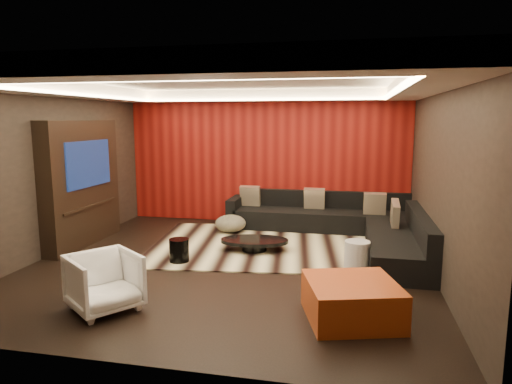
% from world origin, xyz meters
% --- Properties ---
extents(floor, '(6.00, 6.00, 0.02)m').
position_xyz_m(floor, '(0.00, 0.00, -0.01)').
color(floor, black).
rests_on(floor, ground).
extents(ceiling, '(6.00, 6.00, 0.02)m').
position_xyz_m(ceiling, '(0.00, 0.00, 2.81)').
color(ceiling, silver).
rests_on(ceiling, ground).
extents(wall_back, '(6.00, 0.02, 2.80)m').
position_xyz_m(wall_back, '(0.00, 3.01, 1.40)').
color(wall_back, black).
rests_on(wall_back, ground).
extents(wall_left, '(0.02, 6.00, 2.80)m').
position_xyz_m(wall_left, '(-3.01, 0.00, 1.40)').
color(wall_left, black).
rests_on(wall_left, ground).
extents(wall_right, '(0.02, 6.00, 2.80)m').
position_xyz_m(wall_right, '(3.01, 0.00, 1.40)').
color(wall_right, black).
rests_on(wall_right, ground).
extents(red_feature_wall, '(5.98, 0.05, 2.78)m').
position_xyz_m(red_feature_wall, '(0.00, 2.97, 1.40)').
color(red_feature_wall, '#6B0C0A').
rests_on(red_feature_wall, ground).
extents(soffit_back, '(6.00, 0.60, 0.22)m').
position_xyz_m(soffit_back, '(0.00, 2.70, 2.69)').
color(soffit_back, silver).
rests_on(soffit_back, ground).
extents(soffit_front, '(6.00, 0.60, 0.22)m').
position_xyz_m(soffit_front, '(0.00, -2.70, 2.69)').
color(soffit_front, silver).
rests_on(soffit_front, ground).
extents(soffit_left, '(0.60, 4.80, 0.22)m').
position_xyz_m(soffit_left, '(-2.70, 0.00, 2.69)').
color(soffit_left, silver).
rests_on(soffit_left, ground).
extents(soffit_right, '(0.60, 4.80, 0.22)m').
position_xyz_m(soffit_right, '(2.70, 0.00, 2.69)').
color(soffit_right, silver).
rests_on(soffit_right, ground).
extents(cove_back, '(4.80, 0.08, 0.04)m').
position_xyz_m(cove_back, '(0.00, 2.36, 2.60)').
color(cove_back, '#FFD899').
rests_on(cove_back, ground).
extents(cove_front, '(4.80, 0.08, 0.04)m').
position_xyz_m(cove_front, '(0.00, -2.36, 2.60)').
color(cove_front, '#FFD899').
rests_on(cove_front, ground).
extents(cove_left, '(0.08, 4.80, 0.04)m').
position_xyz_m(cove_left, '(-2.36, 0.00, 2.60)').
color(cove_left, '#FFD899').
rests_on(cove_left, ground).
extents(cove_right, '(0.08, 4.80, 0.04)m').
position_xyz_m(cove_right, '(2.36, 0.00, 2.60)').
color(cove_right, '#FFD899').
rests_on(cove_right, ground).
extents(tv_surround, '(0.30, 2.00, 2.20)m').
position_xyz_m(tv_surround, '(-2.85, 0.60, 1.10)').
color(tv_surround, black).
rests_on(tv_surround, ground).
extents(tv_screen, '(0.04, 1.30, 0.80)m').
position_xyz_m(tv_screen, '(-2.69, 0.60, 1.45)').
color(tv_screen, black).
rests_on(tv_screen, ground).
extents(tv_shelf, '(0.04, 1.60, 0.04)m').
position_xyz_m(tv_shelf, '(-2.69, 0.60, 0.70)').
color(tv_shelf, black).
rests_on(tv_shelf, ground).
extents(rug, '(4.34, 3.46, 0.02)m').
position_xyz_m(rug, '(0.38, 1.17, 0.01)').
color(rug, beige).
rests_on(rug, floor).
extents(coffee_table, '(1.29, 1.29, 0.19)m').
position_xyz_m(coffee_table, '(0.24, 0.77, 0.12)').
color(coffee_table, black).
rests_on(coffee_table, rug).
extents(drum_stool, '(0.33, 0.33, 0.36)m').
position_xyz_m(drum_stool, '(-0.78, -0.08, 0.20)').
color(drum_stool, black).
rests_on(drum_stool, rug).
extents(striped_pouf, '(0.80, 0.80, 0.34)m').
position_xyz_m(striped_pouf, '(-0.50, 1.92, 0.19)').
color(striped_pouf, beige).
rests_on(striped_pouf, rug).
extents(white_side_table, '(0.43, 0.43, 0.46)m').
position_xyz_m(white_side_table, '(1.93, 0.06, 0.23)').
color(white_side_table, silver).
rests_on(white_side_table, floor).
extents(orange_ottoman, '(1.21, 1.21, 0.43)m').
position_xyz_m(orange_ottoman, '(1.86, -1.59, 0.22)').
color(orange_ottoman, '#A63515').
rests_on(orange_ottoman, floor).
extents(armchair, '(1.03, 1.03, 0.68)m').
position_xyz_m(armchair, '(-0.97, -1.94, 0.34)').
color(armchair, white).
rests_on(armchair, floor).
extents(sectional_sofa, '(3.65, 3.50, 0.75)m').
position_xyz_m(sectional_sofa, '(1.73, 1.86, 0.26)').
color(sectional_sofa, black).
rests_on(sectional_sofa, floor).
extents(throw_pillows, '(3.10, 1.65, 0.50)m').
position_xyz_m(throw_pillows, '(1.41, 2.27, 0.62)').
color(throw_pillows, beige).
rests_on(throw_pillows, sectional_sofa).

